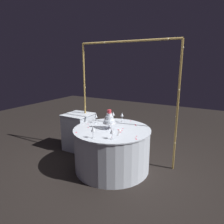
# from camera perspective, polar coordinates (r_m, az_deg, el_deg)

# --- Properties ---
(ground_plane) EXTENTS (12.00, 12.00, 0.00)m
(ground_plane) POSITION_cam_1_polar(r_m,az_deg,el_deg) (3.78, 0.00, -15.49)
(ground_plane) COLOR black
(decorative_arch) EXTENTS (1.98, 0.06, 2.23)m
(decorative_arch) POSITION_cam_1_polar(r_m,az_deg,el_deg) (3.78, 3.92, 7.57)
(decorative_arch) COLOR olive
(decorative_arch) RESTS_ON ground
(main_table) EXTENTS (1.33, 1.33, 0.74)m
(main_table) POSITION_cam_1_polar(r_m,az_deg,el_deg) (3.61, 0.00, -10.34)
(main_table) COLOR silver
(main_table) RESTS_ON ground
(side_table) EXTENTS (0.55, 0.55, 0.79)m
(side_table) POSITION_cam_1_polar(r_m,az_deg,el_deg) (4.45, -9.42, -5.47)
(side_table) COLOR silver
(side_table) RESTS_ON ground
(tiered_cake) EXTENTS (0.22, 0.22, 0.33)m
(tiered_cake) POSITION_cam_1_polar(r_m,az_deg,el_deg) (3.43, -0.77, -2.14)
(tiered_cake) COLOR silver
(tiered_cake) RESTS_ON main_table
(wine_glass_0) EXTENTS (0.06, 0.06, 0.17)m
(wine_glass_0) POSITION_cam_1_polar(r_m,az_deg,el_deg) (3.96, 0.33, -0.54)
(wine_glass_0) COLOR silver
(wine_glass_0) RESTS_ON main_table
(wine_glass_1) EXTENTS (0.06, 0.06, 0.18)m
(wine_glass_1) POSITION_cam_1_polar(r_m,az_deg,el_deg) (3.80, -4.55, -1.18)
(wine_glass_1) COLOR silver
(wine_glass_1) RESTS_ON main_table
(wine_glass_2) EXTENTS (0.07, 0.07, 0.16)m
(wine_glass_2) POSITION_cam_1_polar(r_m,az_deg,el_deg) (2.98, 0.05, -5.50)
(wine_glass_2) COLOR silver
(wine_glass_2) RESTS_ON main_table
(wine_glass_3) EXTENTS (0.06, 0.06, 0.18)m
(wine_glass_3) POSITION_cam_1_polar(r_m,az_deg,el_deg) (3.03, -5.39, -4.99)
(wine_glass_3) COLOR silver
(wine_glass_3) RESTS_ON main_table
(wine_glass_4) EXTENTS (0.06, 0.06, 0.18)m
(wine_glass_4) POSITION_cam_1_polar(r_m,az_deg,el_deg) (3.84, 2.88, -0.88)
(wine_glass_4) COLOR silver
(wine_glass_4) RESTS_ON main_table
(cake_knife) EXTENTS (0.12, 0.28, 0.01)m
(cake_knife) POSITION_cam_1_polar(r_m,az_deg,el_deg) (3.31, 2.02, -5.67)
(cake_knife) COLOR silver
(cake_knife) RESTS_ON main_table
(rose_petal_0) EXTENTS (0.03, 0.04, 0.00)m
(rose_petal_0) POSITION_cam_1_polar(r_m,az_deg,el_deg) (3.35, -10.06, -5.70)
(rose_petal_0) COLOR #E02D47
(rose_petal_0) RESTS_ON main_table
(rose_petal_1) EXTENTS (0.04, 0.04, 0.00)m
(rose_petal_1) POSITION_cam_1_polar(r_m,az_deg,el_deg) (3.48, 3.08, -4.75)
(rose_petal_1) COLOR #E02D47
(rose_petal_1) RESTS_ON main_table
(rose_petal_2) EXTENTS (0.03, 0.03, 0.00)m
(rose_petal_2) POSITION_cam_1_polar(r_m,az_deg,el_deg) (3.04, 6.90, -7.65)
(rose_petal_2) COLOR #E02D47
(rose_petal_2) RESTS_ON main_table
(rose_petal_3) EXTENTS (0.03, 0.04, 0.00)m
(rose_petal_3) POSITION_cam_1_polar(r_m,az_deg,el_deg) (3.71, 6.60, -3.60)
(rose_petal_3) COLOR #E02D47
(rose_petal_3) RESTS_ON main_table
(rose_petal_4) EXTENTS (0.02, 0.03, 0.00)m
(rose_petal_4) POSITION_cam_1_polar(r_m,az_deg,el_deg) (3.38, 2.82, -5.28)
(rose_petal_4) COLOR #E02D47
(rose_petal_4) RESTS_ON main_table
(rose_petal_5) EXTENTS (0.03, 0.04, 0.00)m
(rose_petal_5) POSITION_cam_1_polar(r_m,az_deg,el_deg) (3.68, 6.77, -3.79)
(rose_petal_5) COLOR #E02D47
(rose_petal_5) RESTS_ON main_table
(rose_petal_6) EXTENTS (0.03, 0.03, 0.00)m
(rose_petal_6) POSITION_cam_1_polar(r_m,az_deg,el_deg) (3.10, -0.02, -7.11)
(rose_petal_6) COLOR #E02D47
(rose_petal_6) RESTS_ON main_table
(rose_petal_7) EXTENTS (0.03, 0.04, 0.00)m
(rose_petal_7) POSITION_cam_1_polar(r_m,az_deg,el_deg) (3.95, 5.29, -2.49)
(rose_petal_7) COLOR #E02D47
(rose_petal_7) RESTS_ON main_table
(rose_petal_8) EXTENTS (0.03, 0.04, 0.00)m
(rose_petal_8) POSITION_cam_1_polar(r_m,az_deg,el_deg) (3.57, -6.75, -4.31)
(rose_petal_8) COLOR #E02D47
(rose_petal_8) RESTS_ON main_table
(rose_petal_9) EXTENTS (0.03, 0.03, 0.00)m
(rose_petal_9) POSITION_cam_1_polar(r_m,az_deg,el_deg) (3.08, 6.72, -7.35)
(rose_petal_9) COLOR #E02D47
(rose_petal_9) RESTS_ON main_table
(rose_petal_10) EXTENTS (0.05, 0.04, 0.00)m
(rose_petal_10) POSITION_cam_1_polar(r_m,az_deg,el_deg) (3.42, 1.78, -5.05)
(rose_petal_10) COLOR #E02D47
(rose_petal_10) RESTS_ON main_table
(rose_petal_11) EXTENTS (0.03, 0.03, 0.00)m
(rose_petal_11) POSITION_cam_1_polar(r_m,az_deg,el_deg) (3.16, 6.95, -6.80)
(rose_petal_11) COLOR #E02D47
(rose_petal_11) RESTS_ON main_table
(rose_petal_12) EXTENTS (0.03, 0.03, 0.00)m
(rose_petal_12) POSITION_cam_1_polar(r_m,az_deg,el_deg) (3.76, -6.81, -3.39)
(rose_petal_12) COLOR #E02D47
(rose_petal_12) RESTS_ON main_table
(rose_petal_13) EXTENTS (0.03, 0.04, 0.00)m
(rose_petal_13) POSITION_cam_1_polar(r_m,az_deg,el_deg) (3.89, -1.94, -2.69)
(rose_petal_13) COLOR #E02D47
(rose_petal_13) RESTS_ON main_table
(rose_petal_14) EXTENTS (0.04, 0.03, 0.00)m
(rose_petal_14) POSITION_cam_1_polar(r_m,az_deg,el_deg) (3.32, 2.41, -5.68)
(rose_petal_14) COLOR #E02D47
(rose_petal_14) RESTS_ON main_table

